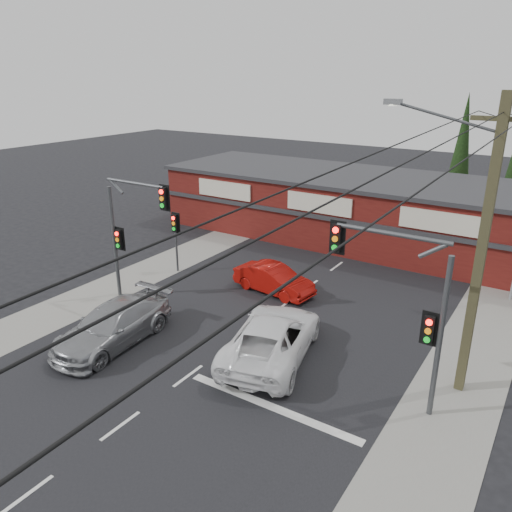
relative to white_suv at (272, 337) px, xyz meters
The scene contains 16 objects.
ground 2.39m from the white_suv, 146.67° to the right, with size 120.00×120.00×0.00m, color black.
road_strip 4.29m from the white_suv, 116.28° to the left, with size 14.00×70.00×0.01m, color black.
verge_left 11.06m from the white_suv, 159.99° to the left, with size 3.00×70.00×0.02m, color gray.
verge_right 7.68m from the white_suv, 29.63° to the left, with size 3.00×70.00×0.02m, color gray.
stop_line 3.29m from the white_suv, 59.02° to the right, with size 6.50×0.35×0.01m, color silver.
white_suv is the anchor object (origin of this frame).
silver_suv 6.53m from the white_suv, 156.11° to the right, with size 2.27×5.58×1.62m, color #9C9EA1.
red_sedan 6.08m from the white_suv, 120.39° to the left, with size 1.48×4.26×1.40m, color #A80F0A.
lane_dashes 2.08m from the white_suv, 167.45° to the left, with size 0.12×40.88×0.01m.
shop_building 16.07m from the white_suv, 100.28° to the left, with size 27.30×8.40×4.22m.
conifer_near 23.30m from the white_suv, 85.89° to the left, with size 1.80×1.80×9.25m.
traffic_mast_left 8.88m from the white_suv, behind, with size 3.77×0.27×5.97m.
traffic_mast_right 5.89m from the white_suv, ahead, with size 3.96×0.27×5.97m.
pedestal_signal 10.37m from the white_suv, 152.19° to the left, with size 0.55×0.27×3.38m.
utility_pole 8.13m from the white_suv, 15.16° to the left, with size 4.38×0.59×10.00m.
power_lines 11.16m from the white_suv, 29.20° to the right, with size 2.01×29.00×1.22m.
Camera 1 is at (10.58, -13.38, 10.47)m, focal length 35.00 mm.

